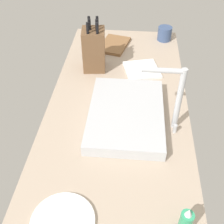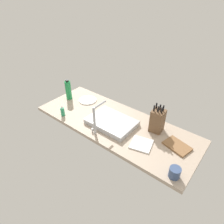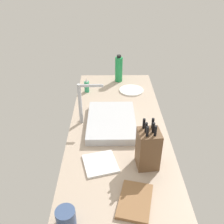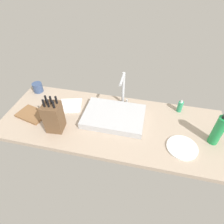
{
  "view_description": "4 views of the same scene",
  "coord_description": "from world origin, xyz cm",
  "views": [
    {
      "loc": [
        95.16,
        6.28,
        91.09
      ],
      "look_at": [
        6.2,
        -1.48,
        11.59
      ],
      "focal_mm": 46.71,
      "sensor_mm": 36.0,
      "label": 1
    },
    {
      "loc": [
        -96.8,
        125.68,
        125.36
      ],
      "look_at": [
        6.01,
        -2.77,
        12.02
      ],
      "focal_mm": 31.89,
      "sensor_mm": 36.0,
      "label": 2
    },
    {
      "loc": [
        -140.86,
        5.43,
        101.92
      ],
      "look_at": [
        2.1,
        3.88,
        12.87
      ],
      "focal_mm": 40.51,
      "sensor_mm": 36.0,
      "label": 3
    },
    {
      "loc": [
        22.56,
        -98.38,
        105.76
      ],
      "look_at": [
        -0.36,
        3.27,
        11.02
      ],
      "focal_mm": 30.32,
      "sensor_mm": 36.0,
      "label": 4
    }
  ],
  "objects": [
    {
      "name": "countertop_slab",
      "position": [
        0.0,
        0.0,
        1.75
      ],
      "size": [
        168.43,
        64.69,
        3.5
      ],
      "primitive_type": "cube",
      "color": "tan",
      "rests_on": "ground"
    },
    {
      "name": "sink_basin",
      "position": [
        0.85,
        4.25,
        6.0
      ],
      "size": [
        45.82,
        32.12,
        4.99
      ],
      "primitive_type": "cube",
      "color": "#B7BABF",
      "rests_on": "countertop_slab"
    },
    {
      "name": "faucet",
      "position": [
        4.12,
        22.92,
        20.99
      ],
      "size": [
        5.5,
        16.83,
        29.02
      ],
      "color": "#B7BABF",
      "rests_on": "countertop_slab"
    },
    {
      "name": "knife_block",
      "position": [
        -37.99,
        -14.81,
        14.91
      ],
      "size": [
        12.58,
        12.49,
        27.85
      ],
      "rotation": [
        0.0,
        0.0,
        0.1
      ],
      "color": "brown",
      "rests_on": "countertop_slab"
    },
    {
      "name": "cutting_board",
      "position": [
        -62.97,
        -6.22,
        4.4
      ],
      "size": [
        24.78,
        19.51,
        1.8
      ],
      "primitive_type": "cube",
      "rotation": [
        0.0,
        0.0,
        -0.24
      ],
      "color": "brown",
      "rests_on": "countertop_slab"
    },
    {
      "name": "soap_bottle",
      "position": [
        50.21,
        24.55,
        8.56
      ],
      "size": [
        4.06,
        4.06,
        11.91
      ],
      "color": "#2D9966",
      "rests_on": "countertop_slab"
    },
    {
      "name": "water_bottle",
      "position": [
        71.51,
        -2.96,
        14.98
      ],
      "size": [
        6.73,
        6.73,
        24.45
      ],
      "color": "#1E8E47",
      "rests_on": "countertop_slab"
    },
    {
      "name": "dinner_plate",
      "position": [
        51.08,
        -13.2,
        4.1
      ],
      "size": [
        20.56,
        20.56,
        1.2
      ],
      "primitive_type": "cylinder",
      "color": "white",
      "rests_on": "countertop_slab"
    },
    {
      "name": "dish_towel",
      "position": [
        -37.6,
        10.78,
        4.1
      ],
      "size": [
        21.88,
        21.61,
        1.2
      ],
      "primitive_type": "cube",
      "rotation": [
        0.0,
        0.0,
        0.26
      ],
      "color": "white",
      "rests_on": "countertop_slab"
    },
    {
      "name": "coffee_mug",
      "position": [
        -73.79,
        24.25,
        7.68
      ],
      "size": [
        8.55,
        8.55,
        8.35
      ],
      "primitive_type": "cylinder",
      "color": "#384C75",
      "rests_on": "countertop_slab"
    }
  ]
}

